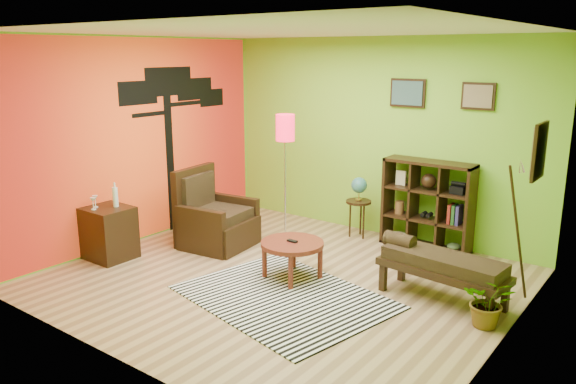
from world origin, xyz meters
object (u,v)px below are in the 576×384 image
Objects in this scene: coffee_table at (292,247)px; bench at (440,264)px; potted_plant at (488,307)px; side_cabinet at (109,233)px; armchair at (214,222)px; cube_shelf at (428,205)px; globe_table at (359,192)px; floor_lamp at (285,139)px.

bench is at bearing 16.23° from coffee_table.
coffee_table is at bearing -163.77° from bench.
potted_plant is (0.62, -0.30, -0.20)m from bench.
side_cabinet reaches higher than bench.
side_cabinet is at bearing -121.64° from armchair.
cube_shelf is 2.30× the size of potted_plant.
globe_table is at bearing 51.30° from side_cabinet.
globe_table is 1.67× the size of potted_plant.
armchair reaches higher than globe_table.
side_cabinet is 3.42m from globe_table.
coffee_table is 1.66m from bench.
cube_shelf is (1.74, 0.86, -0.84)m from floor_lamp.
coffee_table is 0.69× the size of armchair.
bench is (0.76, -1.47, -0.19)m from cube_shelf.
globe_table is (-0.15, 1.80, 0.27)m from coffee_table.
cube_shelf is at bearing 26.49° from floor_lamp.
floor_lamp is 2.03× the size of globe_table.
side_cabinet is at bearing -167.17° from potted_plant.
globe_table reaches higher than bench.
floor_lamp is 3.39× the size of potted_plant.
coffee_table is 1.59m from armchair.
floor_lamp is (0.66, 0.75, 1.11)m from armchair.
coffee_table is 0.84× the size of globe_table.
side_cabinet is 4.10m from bench.
bench is 0.72m from potted_plant.
armchair reaches higher than bench.
coffee_table is 0.41× the size of floor_lamp.
globe_table is at bearing 94.81° from coffee_table.
bench is (1.60, 0.46, 0.02)m from coffee_table.
floor_lamp is 2.77m from bench.
cube_shelf is 1.66m from bench.
side_cabinet is 4.62m from potted_plant.
floor_lamp is (1.38, 1.92, 1.09)m from side_cabinet.
side_cabinet is 0.56× the size of floor_lamp.
globe_table is (0.75, 0.73, -0.77)m from floor_lamp.
bench is at bearing 2.74° from armchair.
side_cabinet reaches higher than coffee_table.
coffee_table is 0.74× the size of side_cabinet.
cube_shelf is (3.11, 2.79, 0.26)m from side_cabinet.
floor_lamp reaches higher than coffee_table.
side_cabinet reaches higher than globe_table.
coffee_table is at bearing -113.34° from cube_shelf.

